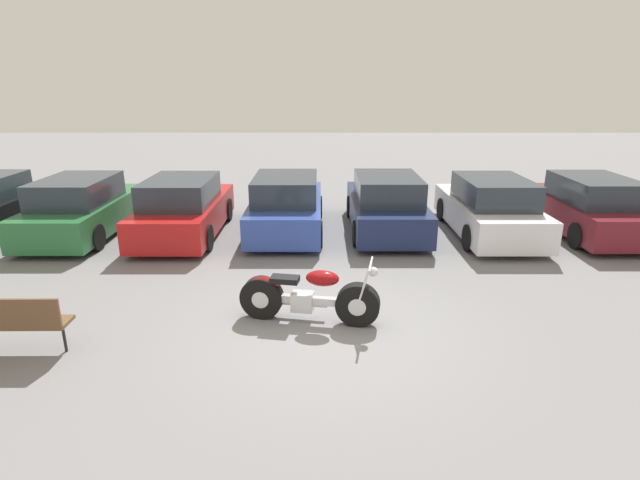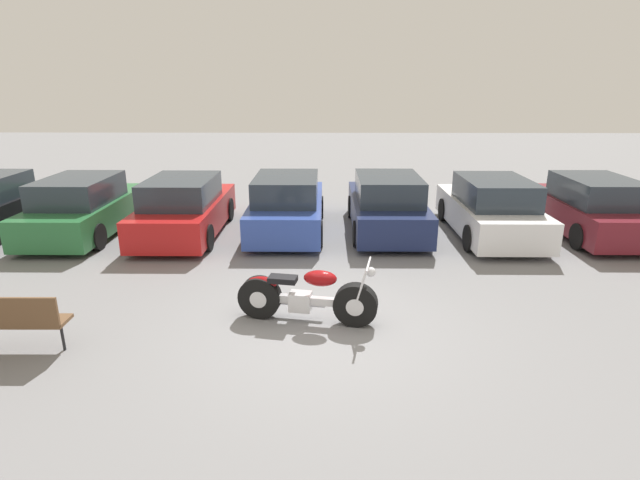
{
  "view_description": "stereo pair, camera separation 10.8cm",
  "coord_description": "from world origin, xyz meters",
  "px_view_note": "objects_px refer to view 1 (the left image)",
  "views": [
    {
      "loc": [
        -0.1,
        -6.93,
        3.64
      ],
      "look_at": [
        -0.08,
        1.78,
        0.85
      ],
      "focal_mm": 28.0,
      "sensor_mm": 36.0,
      "label": 1
    },
    {
      "loc": [
        0.01,
        -6.93,
        3.64
      ],
      "look_at": [
        -0.08,
        1.78,
        0.85
      ],
      "focal_mm": 28.0,
      "sensor_mm": 36.0,
      "label": 2
    }
  ],
  "objects_px": {
    "motorcycle": "(306,297)",
    "parked_car_maroon": "(587,207)",
    "parked_car_blue": "(286,206)",
    "parked_car_white": "(488,209)",
    "park_bench": "(6,320)",
    "parked_car_green": "(82,209)",
    "parked_car_red": "(183,209)",
    "parked_car_navy": "(385,205)"
  },
  "relations": [
    {
      "from": "motorcycle",
      "to": "parked_car_maroon",
      "type": "height_order",
      "value": "parked_car_maroon"
    },
    {
      "from": "parked_car_blue",
      "to": "parked_car_maroon",
      "type": "height_order",
      "value": "same"
    },
    {
      "from": "parked_car_green",
      "to": "parked_car_navy",
      "type": "distance_m",
      "value": 7.45
    },
    {
      "from": "motorcycle",
      "to": "parked_car_navy",
      "type": "xyz_separation_m",
      "value": [
        1.85,
        4.96,
        0.25
      ]
    },
    {
      "from": "parked_car_red",
      "to": "parked_car_maroon",
      "type": "xyz_separation_m",
      "value": [
        9.93,
        0.16,
        0.0
      ]
    },
    {
      "from": "parked_car_white",
      "to": "parked_car_maroon",
      "type": "xyz_separation_m",
      "value": [
        2.48,
        0.15,
        0.0
      ]
    },
    {
      "from": "parked_car_white",
      "to": "motorcycle",
      "type": "bearing_deg",
      "value": -133.05
    },
    {
      "from": "parked_car_white",
      "to": "parked_car_maroon",
      "type": "height_order",
      "value": "same"
    },
    {
      "from": "park_bench",
      "to": "parked_car_white",
      "type": "bearing_deg",
      "value": 34.04
    },
    {
      "from": "parked_car_blue",
      "to": "parked_car_white",
      "type": "xyz_separation_m",
      "value": [
        4.97,
        -0.29,
        0.0
      ]
    },
    {
      "from": "parked_car_navy",
      "to": "park_bench",
      "type": "xyz_separation_m",
      "value": [
        -5.91,
        -6.0,
        -0.12
      ]
    },
    {
      "from": "parked_car_red",
      "to": "parked_car_navy",
      "type": "relative_size",
      "value": 1.0
    },
    {
      "from": "parked_car_blue",
      "to": "parked_car_maroon",
      "type": "distance_m",
      "value": 7.45
    },
    {
      "from": "parked_car_navy",
      "to": "parked_car_white",
      "type": "bearing_deg",
      "value": -7.5
    },
    {
      "from": "parked_car_green",
      "to": "parked_car_blue",
      "type": "xyz_separation_m",
      "value": [
        4.97,
        0.26,
        0.0
      ]
    },
    {
      "from": "parked_car_green",
      "to": "parked_car_white",
      "type": "distance_m",
      "value": 9.93
    },
    {
      "from": "parked_car_white",
      "to": "parked_car_maroon",
      "type": "distance_m",
      "value": 2.49
    },
    {
      "from": "parked_car_blue",
      "to": "parked_car_maroon",
      "type": "bearing_deg",
      "value": -1.07
    },
    {
      "from": "parked_car_red",
      "to": "parked_car_blue",
      "type": "xyz_separation_m",
      "value": [
        2.48,
        0.3,
        0.0
      ]
    },
    {
      "from": "parked_car_blue",
      "to": "parked_car_white",
      "type": "relative_size",
      "value": 1.0
    },
    {
      "from": "parked_car_blue",
      "to": "park_bench",
      "type": "distance_m",
      "value": 6.87
    },
    {
      "from": "parked_car_maroon",
      "to": "park_bench",
      "type": "xyz_separation_m",
      "value": [
        -10.87,
        -5.82,
        -0.12
      ]
    },
    {
      "from": "parked_car_navy",
      "to": "park_bench",
      "type": "height_order",
      "value": "parked_car_navy"
    },
    {
      "from": "parked_car_green",
      "to": "parked_car_red",
      "type": "relative_size",
      "value": 1.0
    },
    {
      "from": "parked_car_maroon",
      "to": "park_bench",
      "type": "bearing_deg",
      "value": -151.85
    },
    {
      "from": "parked_car_green",
      "to": "parked_car_red",
      "type": "height_order",
      "value": "same"
    },
    {
      "from": "motorcycle",
      "to": "parked_car_navy",
      "type": "relative_size",
      "value": 0.54
    },
    {
      "from": "parked_car_navy",
      "to": "parked_car_maroon",
      "type": "xyz_separation_m",
      "value": [
        4.97,
        -0.18,
        0.0
      ]
    },
    {
      "from": "parked_car_green",
      "to": "parked_car_maroon",
      "type": "bearing_deg",
      "value": 0.55
    },
    {
      "from": "parked_car_navy",
      "to": "parked_car_red",
      "type": "bearing_deg",
      "value": -176.08
    },
    {
      "from": "parked_car_blue",
      "to": "park_bench",
      "type": "xyz_separation_m",
      "value": [
        -3.43,
        -5.96,
        -0.12
      ]
    },
    {
      "from": "parked_car_navy",
      "to": "parked_car_white",
      "type": "relative_size",
      "value": 1.0
    },
    {
      "from": "parked_car_green",
      "to": "parked_car_navy",
      "type": "relative_size",
      "value": 1.0
    },
    {
      "from": "parked_car_blue",
      "to": "parked_car_navy",
      "type": "xyz_separation_m",
      "value": [
        2.48,
        0.04,
        0.0
      ]
    },
    {
      "from": "parked_car_navy",
      "to": "parked_car_maroon",
      "type": "distance_m",
      "value": 4.97
    },
    {
      "from": "parked_car_blue",
      "to": "park_bench",
      "type": "height_order",
      "value": "parked_car_blue"
    },
    {
      "from": "parked_car_green",
      "to": "parked_car_maroon",
      "type": "xyz_separation_m",
      "value": [
        12.41,
        0.12,
        0.0
      ]
    },
    {
      "from": "parked_car_navy",
      "to": "park_bench",
      "type": "distance_m",
      "value": 8.42
    },
    {
      "from": "parked_car_red",
      "to": "motorcycle",
      "type": "bearing_deg",
      "value": -55.99
    },
    {
      "from": "motorcycle",
      "to": "parked_car_maroon",
      "type": "relative_size",
      "value": 0.54
    },
    {
      "from": "parked_car_navy",
      "to": "parked_car_white",
      "type": "height_order",
      "value": "same"
    },
    {
      "from": "parked_car_red",
      "to": "parked_car_navy",
      "type": "xyz_separation_m",
      "value": [
        4.97,
        0.34,
        0.0
      ]
    }
  ]
}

